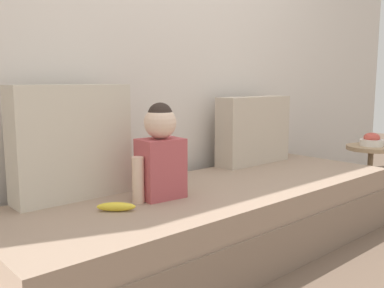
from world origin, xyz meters
The scene contains 9 objects.
ground_plane centered at (0.00, 0.00, 0.00)m, with size 12.00×12.00×0.00m, color brown.
back_wall centered at (0.00, 0.54, 1.22)m, with size 5.62×0.10×2.44m, color silver.
couch centered at (0.00, 0.00, 0.19)m, with size 2.42×0.82×0.38m.
throw_pillow_left centered at (-0.67, 0.31, 0.65)m, with size 0.57×0.16×0.55m, color beige.
throw_pillow_right centered at (0.67, 0.31, 0.60)m, with size 0.59×0.16×0.46m, color #C1B29E.
toddler centered at (-0.34, 0.03, 0.60)m, with size 0.32×0.17×0.46m.
banana centered at (-0.63, -0.01, 0.40)m, with size 0.17×0.04×0.04m, color yellow.
side_table centered at (1.55, -0.10, 0.34)m, with size 0.36×0.36×0.45m.
fruit_bowl centered at (1.55, -0.10, 0.49)m, with size 0.17×0.17×0.10m.
Camera 1 is at (-1.57, -1.57, 0.94)m, focal length 39.91 mm.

